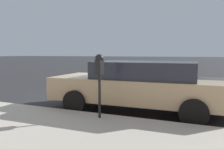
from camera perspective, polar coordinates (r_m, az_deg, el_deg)
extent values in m
plane|color=#2B2B2D|center=(7.73, -1.14, -6.60)|extent=(220.00, 220.00, 0.00)
cylinder|color=black|center=(4.99, -3.27, -5.71)|extent=(0.06, 0.06, 0.98)
cube|color=black|center=(4.90, -3.31, 1.89)|extent=(0.20, 0.14, 0.34)
sphere|color=black|center=(4.90, -3.33, 4.27)|extent=(0.19, 0.19, 0.19)
cube|color=#19389E|center=(5.00, -2.78, 1.48)|extent=(0.01, 0.11, 0.12)
cube|color=black|center=(5.00, -2.79, 2.84)|extent=(0.01, 0.10, 0.08)
cube|color=tan|center=(6.17, 6.76, -3.73)|extent=(1.89, 4.86, 0.62)
cube|color=#232833|center=(6.06, 8.58, 1.21)|extent=(1.63, 2.73, 0.45)
cylinder|color=black|center=(5.99, -9.65, -7.11)|extent=(0.23, 0.64, 0.64)
cylinder|color=black|center=(7.55, -2.61, -4.41)|extent=(0.23, 0.64, 0.64)
cylinder|color=black|center=(5.17, 20.59, -9.41)|extent=(0.23, 0.64, 0.64)
cylinder|color=black|center=(6.92, 20.80, -5.68)|extent=(0.23, 0.64, 0.64)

